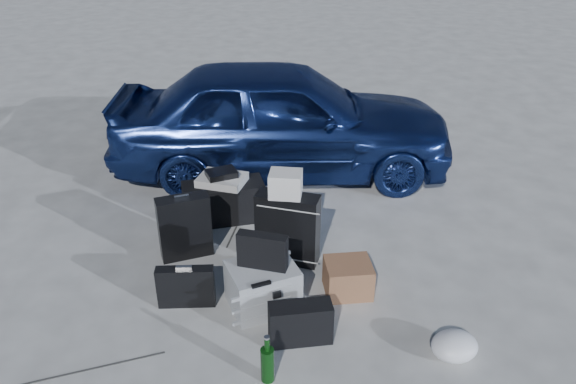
% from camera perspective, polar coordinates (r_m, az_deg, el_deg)
% --- Properties ---
extents(ground, '(60.00, 60.00, 0.00)m').
position_cam_1_polar(ground, '(4.09, -2.45, -13.68)').
color(ground, beige).
rests_on(ground, ground).
extents(car, '(3.57, 1.47, 1.21)m').
position_cam_1_polar(car, '(5.98, -0.61, 7.56)').
color(car, navy).
rests_on(car, ground).
extents(pelican_case, '(0.59, 0.54, 0.35)m').
position_cam_1_polar(pelican_case, '(4.17, -2.58, -9.56)').
color(pelican_case, '#AEB2B4').
rests_on(pelican_case, ground).
extents(laptop_bag, '(0.37, 0.18, 0.27)m').
position_cam_1_polar(laptop_bag, '(4.00, -2.61, -6.00)').
color(laptop_bag, black).
rests_on(laptop_bag, pelican_case).
extents(briefcase, '(0.42, 0.11, 0.33)m').
position_cam_1_polar(briefcase, '(4.25, -10.34, -9.45)').
color(briefcase, black).
rests_on(briefcase, ground).
extents(suitcase_left, '(0.45, 0.29, 0.55)m').
position_cam_1_polar(suitcase_left, '(4.72, -10.46, -3.52)').
color(suitcase_left, black).
rests_on(suitcase_left, ground).
extents(suitcase_right, '(0.54, 0.32, 0.61)m').
position_cam_1_polar(suitcase_right, '(4.57, -0.04, -3.71)').
color(suitcase_right, black).
rests_on(suitcase_right, ground).
extents(white_carton, '(0.27, 0.23, 0.20)m').
position_cam_1_polar(white_carton, '(4.37, -0.25, 0.81)').
color(white_carton, silver).
rests_on(white_carton, suitcase_right).
extents(duffel_bag, '(0.79, 0.48, 0.37)m').
position_cam_1_polar(duffel_bag, '(5.23, -6.52, -0.99)').
color(duffel_bag, black).
rests_on(duffel_bag, ground).
extents(flat_box_white, '(0.48, 0.41, 0.07)m').
position_cam_1_polar(flat_box_white, '(5.14, -6.72, 1.25)').
color(flat_box_white, silver).
rests_on(flat_box_white, duffel_bag).
extents(flat_box_black, '(0.32, 0.28, 0.06)m').
position_cam_1_polar(flat_box_black, '(5.11, -6.78, 1.88)').
color(flat_box_black, black).
rests_on(flat_box_black, flat_box_white).
extents(cardboard_box, '(0.38, 0.34, 0.26)m').
position_cam_1_polar(cardboard_box, '(4.35, 6.11, -8.65)').
color(cardboard_box, '#91613F').
rests_on(cardboard_box, ground).
extents(plastic_bag, '(0.38, 0.35, 0.18)m').
position_cam_1_polar(plastic_bag, '(3.99, 16.55, -14.76)').
color(plastic_bag, silver).
rests_on(plastic_bag, ground).
extents(messenger_bag, '(0.45, 0.22, 0.30)m').
position_cam_1_polar(messenger_bag, '(3.90, 1.27, -13.16)').
color(messenger_bag, black).
rests_on(messenger_bag, ground).
extents(green_bottle, '(0.09, 0.09, 0.34)m').
position_cam_1_polar(green_bottle, '(3.63, -2.12, -16.62)').
color(green_bottle, black).
rests_on(green_bottle, ground).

